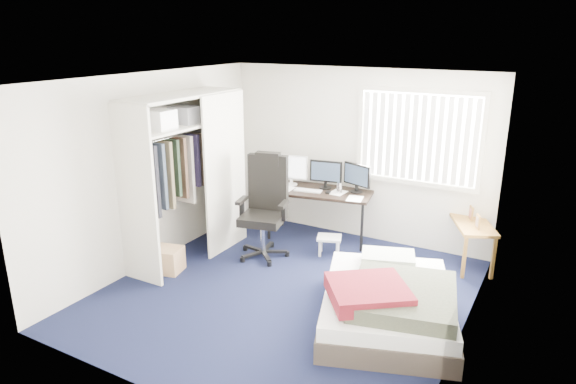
% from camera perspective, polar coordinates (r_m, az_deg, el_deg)
% --- Properties ---
extents(ground, '(4.20, 4.20, 0.00)m').
position_cam_1_polar(ground, '(6.24, -0.22, -11.08)').
color(ground, black).
rests_on(ground, ground).
extents(room_shell, '(4.20, 4.20, 4.20)m').
position_cam_1_polar(room_shell, '(5.67, -0.23, 2.44)').
color(room_shell, silver).
rests_on(room_shell, ground).
extents(window_assembly, '(1.72, 0.09, 1.32)m').
position_cam_1_polar(window_assembly, '(7.18, 14.27, 5.84)').
color(window_assembly, white).
rests_on(window_assembly, ground).
extents(closet, '(0.64, 1.84, 2.22)m').
position_cam_1_polar(closet, '(6.86, -11.38, 3.39)').
color(closet, beige).
rests_on(closet, ground).
extents(desk, '(1.61, 0.96, 1.21)m').
position_cam_1_polar(desk, '(7.55, 3.65, 0.47)').
color(desk, black).
rests_on(desk, ground).
extents(office_chair, '(0.80, 0.80, 1.42)m').
position_cam_1_polar(office_chair, '(7.05, -2.59, -2.78)').
color(office_chair, black).
rests_on(office_chair, ground).
extents(footstool, '(0.40, 0.36, 0.27)m').
position_cam_1_polar(footstool, '(7.15, 4.60, -5.42)').
color(footstool, white).
rests_on(footstool, ground).
extents(nightstand, '(0.76, 0.97, 0.78)m').
position_cam_1_polar(nightstand, '(7.12, 19.81, -3.77)').
color(nightstand, brown).
rests_on(nightstand, ground).
extents(bed, '(1.84, 2.11, 0.60)m').
position_cam_1_polar(bed, '(5.61, 11.07, -11.91)').
color(bed, '#393029').
rests_on(bed, ground).
extents(pine_box, '(0.48, 0.41, 0.32)m').
position_cam_1_polar(pine_box, '(6.87, -13.48, -7.30)').
color(pine_box, tan).
rests_on(pine_box, ground).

